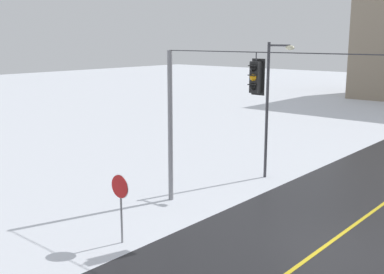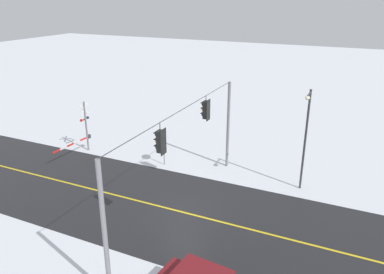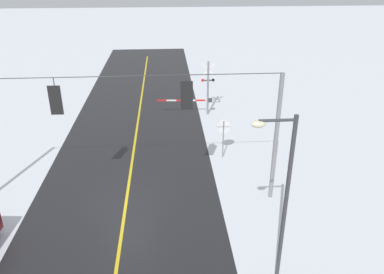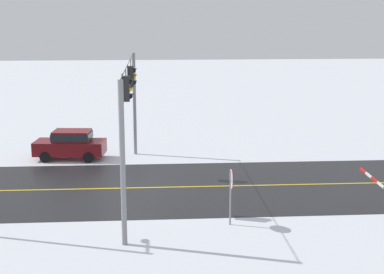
# 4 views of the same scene
# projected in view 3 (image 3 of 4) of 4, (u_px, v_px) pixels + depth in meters

# --- Properties ---
(ground_plane) EXTENTS (160.00, 160.00, 0.00)m
(ground_plane) POSITION_uv_depth(u_px,v_px,m) (126.00, 202.00, 18.34)
(ground_plane) COLOR silver
(signal_span) EXTENTS (14.20, 0.47, 6.22)m
(signal_span) POSITION_uv_depth(u_px,v_px,m) (121.00, 124.00, 16.64)
(signal_span) COLOR gray
(signal_span) RESTS_ON ground
(stop_sign) EXTENTS (0.80, 0.09, 2.35)m
(stop_sign) POSITION_uv_depth(u_px,v_px,m) (223.00, 130.00, 21.78)
(stop_sign) COLOR gray
(stop_sign) RESTS_ON ground
(railroad_crossing) EXTENTS (4.23, 0.31, 4.00)m
(railroad_crossing) POSITION_uv_depth(u_px,v_px,m) (203.00, 89.00, 27.82)
(railroad_crossing) COLOR gray
(railroad_crossing) RESTS_ON ground
(streetlamp_near) EXTENTS (1.39, 0.28, 6.50)m
(streetlamp_near) POSITION_uv_depth(u_px,v_px,m) (281.00, 191.00, 12.12)
(streetlamp_near) COLOR #38383D
(streetlamp_near) RESTS_ON ground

